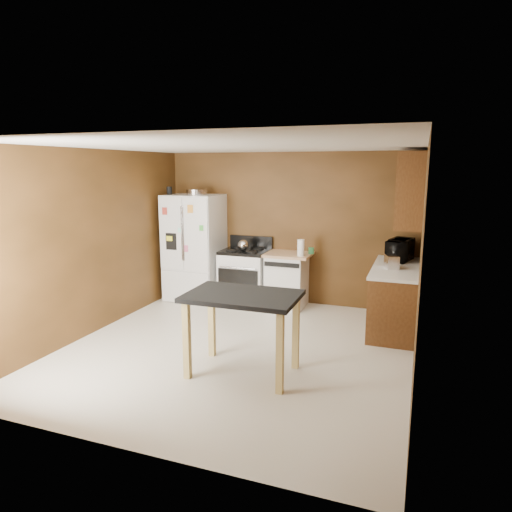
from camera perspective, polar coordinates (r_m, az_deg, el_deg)
The scene contains 18 objects.
floor at distance 5.88m, azimuth -2.36°, elevation -11.50°, with size 4.50×4.50×0.00m, color beige.
ceiling at distance 5.44m, azimuth -2.57°, elevation 13.62°, with size 4.50×4.50×0.00m, color white.
wall_back at distance 7.63m, azimuth 4.00°, elevation 3.45°, with size 4.20×4.20×0.00m, color brown.
wall_front at distance 3.61m, azimuth -16.28°, elevation -5.60°, with size 4.20×4.20×0.00m, color brown.
wall_left at distance 6.61m, azimuth -19.56°, elevation 1.66°, with size 4.50×4.50×0.00m, color brown.
wall_right at distance 5.12m, azimuth 19.83°, elevation -0.94°, with size 4.50×4.50×0.00m, color brown.
roasting_pan at distance 7.80m, azimuth -7.38°, elevation 7.95°, with size 0.36×0.36×0.09m, color silver.
pen_cup at distance 7.87m, azimuth -10.78°, elevation 8.03°, with size 0.09×0.09×0.13m, color black.
kettle at distance 7.52m, azimuth -1.62°, elevation 1.36°, with size 0.18×0.18×0.18m, color silver.
paper_towel at distance 7.14m, azimuth 5.63°, elevation 1.02°, with size 0.11×0.11×0.26m, color white.
green_canister at distance 7.36m, azimuth 6.90°, elevation 0.67°, with size 0.09×0.09×0.10m, color #42AD67.
toaster at distance 6.47m, azimuth 16.59°, elevation -0.69°, with size 0.15×0.25×0.18m, color silver.
microwave at distance 7.04m, azimuth 17.54°, elevation 0.62°, with size 0.52×0.35×0.29m, color black.
refrigerator at distance 7.90m, azimuth -7.69°, elevation 1.07°, with size 0.90×0.80×1.80m.
gas_range at distance 7.67m, azimuth -1.35°, elevation -2.47°, with size 0.76×0.68×1.10m.
dishwasher at distance 7.47m, azimuth 3.87°, elevation -2.94°, with size 0.78×0.63×0.89m.
right_cabinets at distance 6.64m, azimuth 17.49°, elevation -1.17°, with size 0.63×1.58×2.45m.
island at distance 4.98m, azimuth -1.69°, elevation -6.33°, with size 1.22×0.82×0.91m.
Camera 1 is at (2.08, -5.02, 2.26)m, focal length 32.00 mm.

